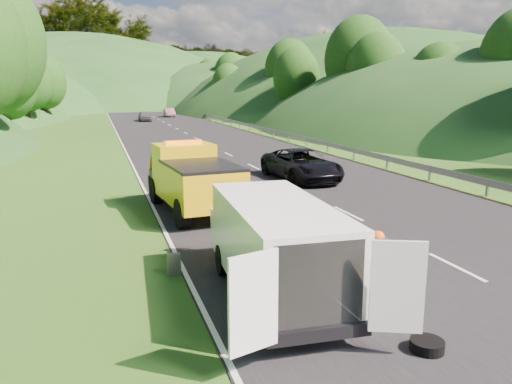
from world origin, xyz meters
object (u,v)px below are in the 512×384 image
object	(u,v)px
white_van	(275,243)
passing_suv	(301,180)
child	(242,288)
spare_tire	(427,351)
worker	(373,330)
tow_truck	(192,179)
woman	(221,256)
suitcase	(174,264)

from	to	relation	value
white_van	passing_suv	size ratio (longest dim) A/B	1.14
child	spare_tire	world-z (taller)	child
worker	tow_truck	bearing A→B (deg)	97.84
tow_truck	woman	xyz separation A→B (m)	(-0.21, -5.35, -1.28)
child	passing_suv	xyz separation A→B (m)	(6.83, 12.72, 0.00)
woman	tow_truck	bearing A→B (deg)	3.92
worker	passing_suv	world-z (taller)	worker
tow_truck	white_van	world-z (taller)	tow_truck
woman	child	distance (m)	2.39
white_van	woman	size ratio (longest dim) A/B	3.72
white_van	spare_tire	bearing A→B (deg)	-57.41
tow_truck	suitcase	distance (m)	6.65
white_van	passing_suv	xyz separation A→B (m)	(6.24, 13.39, -1.25)
white_van	suitcase	bearing A→B (deg)	137.39
child	worker	size ratio (longest dim) A/B	0.47
tow_truck	child	size ratio (longest dim) A/B	7.05
suitcase	tow_truck	bearing A→B (deg)	75.26
tow_truck	white_van	size ratio (longest dim) A/B	0.99
worker	suitcase	distance (m)	5.33
woman	suitcase	distance (m)	1.80
white_van	child	xyz separation A→B (m)	(-0.59, 0.67, -1.25)
worker	passing_suv	size ratio (longest dim) A/B	0.34
child	worker	world-z (taller)	worker
woman	passing_suv	size ratio (longest dim) A/B	0.31
suitcase	white_van	bearing A→B (deg)	-45.81
spare_tire	white_van	bearing A→B (deg)	119.39
worker	spare_tire	distance (m)	1.12
spare_tire	passing_suv	distance (m)	17.14
woman	worker	bearing A→B (deg)	-154.64
tow_truck	spare_tire	bearing A→B (deg)	-85.41
passing_suv	worker	bearing A→B (deg)	-111.46
worker	child	bearing A→B (deg)	122.97
suitcase	passing_suv	distance (m)	14.02
suitcase	spare_tire	distance (m)	6.43
white_van	suitcase	xyz separation A→B (m)	(-1.98, 2.04, -0.98)
white_van	passing_suv	world-z (taller)	white_van
suitcase	spare_tire	world-z (taller)	suitcase
suitcase	passing_suv	bearing A→B (deg)	54.05
tow_truck	passing_suv	size ratio (longest dim) A/B	1.13
tow_truck	suitcase	bearing A→B (deg)	-110.41
white_van	woman	bearing A→B (deg)	102.87
woman	worker	size ratio (longest dim) A/B	0.90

